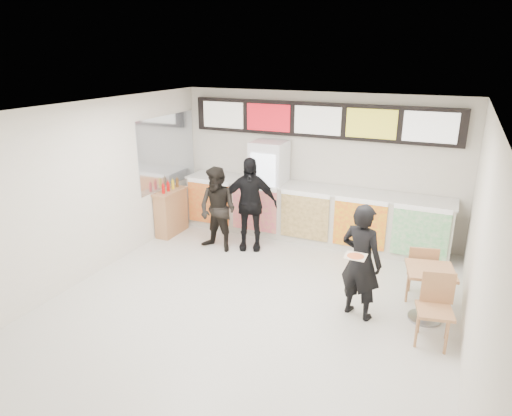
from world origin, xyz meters
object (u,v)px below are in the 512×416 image
Objects in this scene: drinks_fridge at (269,188)px; cafe_table at (429,285)px; customer_mid at (249,204)px; condiment_ledge at (171,212)px; customer_main at (361,262)px; service_counter at (310,213)px; customer_left at (218,210)px.

cafe_table is (3.43, -2.25, -0.44)m from drinks_fridge.
condiment_ledge is at bearing 159.52° from customer_mid.
customer_mid reaches higher than customer_main.
service_counter is 1.96m from customer_left.
drinks_fridge is 0.95m from customer_mid.
drinks_fridge is at bearing 75.07° from customer_left.
customer_main is at bearing -58.33° from service_counter.
drinks_fridge reaches higher than customer_left.
service_counter is at bearing 17.63° from condiment_ledge.
customer_mid is (0.52, 0.32, 0.09)m from customer_left.
drinks_fridge is at bearing 25.84° from condiment_ledge.
condiment_ledge reaches higher than cafe_table.
customer_mid is (-0.96, -0.93, 0.36)m from service_counter.
customer_mid is 1.09× the size of cafe_table.
condiment_ledge is at bearing 153.61° from cafe_table.
drinks_fridge is 2.15m from condiment_ledge.
service_counter is 2.96m from condiment_ledge.
customer_main is 0.94× the size of customer_mid.
drinks_fridge is at bearing 179.01° from service_counter.
customer_main is at bearing -20.38° from condiment_ledge.
customer_main is 1.04× the size of customer_left.
customer_mid is 3.71m from cafe_table.
service_counter is at bearing 24.69° from customer_mid.
customer_left is (-3.04, 1.27, -0.04)m from customer_main.
customer_main is 2.98m from customer_mid.
cafe_table is at bearing -14.16° from condiment_ledge.
drinks_fridge is 4.13m from cafe_table.
drinks_fridge is at bearing -26.93° from customer_main.
drinks_fridge is 1.14× the size of customer_main.
customer_left reaches higher than condiment_ledge.
cafe_table is at bearing -5.54° from customer_left.
service_counter is 2.99× the size of customer_mid.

